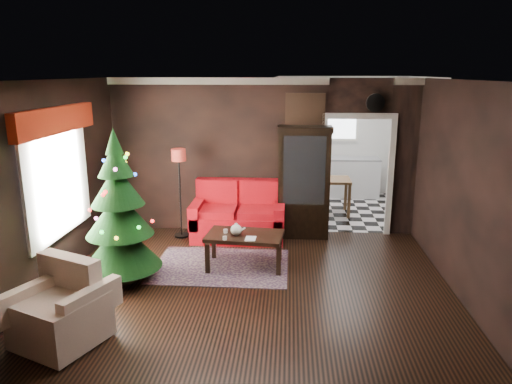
# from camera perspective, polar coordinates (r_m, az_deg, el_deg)

# --- Properties ---
(floor) EXTENTS (5.50, 5.50, 0.00)m
(floor) POSITION_cam_1_polar(r_m,az_deg,el_deg) (6.66, -0.57, -11.58)
(floor) COLOR black
(floor) RESTS_ON ground
(ceiling) EXTENTS (5.50, 5.50, 0.00)m
(ceiling) POSITION_cam_1_polar(r_m,az_deg,el_deg) (5.99, -0.63, 13.30)
(ceiling) COLOR white
(ceiling) RESTS_ON ground
(wall_back) EXTENTS (5.50, 0.00, 5.50)m
(wall_back) POSITION_cam_1_polar(r_m,az_deg,el_deg) (8.62, 0.77, 4.23)
(wall_back) COLOR black
(wall_back) RESTS_ON ground
(wall_front) EXTENTS (5.50, 0.00, 5.50)m
(wall_front) POSITION_cam_1_polar(r_m,az_deg,el_deg) (3.81, -3.71, -8.95)
(wall_front) COLOR black
(wall_front) RESTS_ON ground
(wall_left) EXTENTS (0.00, 5.50, 5.50)m
(wall_left) POSITION_cam_1_polar(r_m,az_deg,el_deg) (6.96, -23.79, 0.57)
(wall_left) COLOR black
(wall_left) RESTS_ON ground
(wall_right) EXTENTS (0.00, 5.50, 5.50)m
(wall_right) POSITION_cam_1_polar(r_m,az_deg,el_deg) (6.56, 24.11, -0.24)
(wall_right) COLOR black
(wall_right) RESTS_ON ground
(doorway) EXTENTS (1.10, 0.10, 2.10)m
(doorway) POSITION_cam_1_polar(r_m,az_deg,el_deg) (8.75, 11.94, 1.74)
(doorway) COLOR white
(doorway) RESTS_ON ground
(left_window) EXTENTS (0.05, 1.60, 1.40)m
(left_window) POSITION_cam_1_polar(r_m,az_deg,el_deg) (7.10, -22.81, 1.34)
(left_window) COLOR white
(left_window) RESTS_ON wall_left
(valance) EXTENTS (0.12, 2.10, 0.35)m
(valance) POSITION_cam_1_polar(r_m,az_deg,el_deg) (6.95, -22.87, 7.94)
(valance) COLOR #A0210E
(valance) RESTS_ON wall_left
(kitchen_floor) EXTENTS (3.00, 3.00, 0.00)m
(kitchen_floor) POSITION_cam_1_polar(r_m,az_deg,el_deg) (10.45, 10.58, -2.09)
(kitchen_floor) COLOR silver
(kitchen_floor) RESTS_ON ground
(kitchen_window) EXTENTS (0.70, 0.06, 0.70)m
(kitchen_window) POSITION_cam_1_polar(r_m,az_deg,el_deg) (11.55, 10.19, 8.07)
(kitchen_window) COLOR white
(kitchen_window) RESTS_ON ground
(rug) EXTENTS (2.04, 1.49, 0.01)m
(rug) POSITION_cam_1_polar(r_m,az_deg,el_deg) (7.39, -4.19, -8.84)
(rug) COLOR #44303F
(rug) RESTS_ON ground
(loveseat) EXTENTS (1.70, 0.90, 1.00)m
(loveseat) POSITION_cam_1_polar(r_m,az_deg,el_deg) (8.42, -2.16, -2.32)
(loveseat) COLOR #9C000A
(loveseat) RESTS_ON ground
(curio_cabinet) EXTENTS (0.90, 0.45, 1.90)m
(curio_cabinet) POSITION_cam_1_polar(r_m,az_deg,el_deg) (8.47, 5.73, 0.88)
(curio_cabinet) COLOR black
(curio_cabinet) RESTS_ON ground
(floor_lamp) EXTENTS (0.30, 0.30, 1.58)m
(floor_lamp) POSITION_cam_1_polar(r_m,az_deg,el_deg) (8.41, -9.10, -0.18)
(floor_lamp) COLOR black
(floor_lamp) RESTS_ON ground
(christmas_tree) EXTENTS (1.20, 1.20, 2.12)m
(christmas_tree) POSITION_cam_1_polar(r_m,az_deg,el_deg) (6.81, -16.15, -2.09)
(christmas_tree) COLOR black
(christmas_tree) RESTS_ON ground
(armchair) EXTENTS (1.12, 1.12, 0.87)m
(armchair) POSITION_cam_1_polar(r_m,az_deg,el_deg) (5.67, -22.57, -12.42)
(armchair) COLOR beige
(armchair) RESTS_ON ground
(coffee_table) EXTENTS (1.20, 0.79, 0.51)m
(coffee_table) POSITION_cam_1_polar(r_m,az_deg,el_deg) (7.27, -1.35, -6.97)
(coffee_table) COLOR black
(coffee_table) RESTS_ON rug
(teapot) EXTENTS (0.24, 0.24, 0.18)m
(teapot) POSITION_cam_1_polar(r_m,az_deg,el_deg) (7.11, -2.40, -4.52)
(teapot) COLOR silver
(teapot) RESTS_ON coffee_table
(cup_a) EXTENTS (0.07, 0.07, 0.06)m
(cup_a) POSITION_cam_1_polar(r_m,az_deg,el_deg) (7.25, -3.68, -4.69)
(cup_a) COLOR silver
(cup_a) RESTS_ON coffee_table
(cup_b) EXTENTS (0.08, 0.08, 0.05)m
(cup_b) POSITION_cam_1_polar(r_m,az_deg,el_deg) (6.95, -3.78, -5.55)
(cup_b) COLOR white
(cup_b) RESTS_ON coffee_table
(book) EXTENTS (0.15, 0.02, 0.21)m
(book) POSITION_cam_1_polar(r_m,az_deg,el_deg) (6.94, -1.29, -4.86)
(book) COLOR #A27E66
(book) RESTS_ON coffee_table
(wall_clock) EXTENTS (0.32, 0.32, 0.06)m
(wall_clock) POSITION_cam_1_polar(r_m,az_deg,el_deg) (8.56, 14.13, 10.35)
(wall_clock) COLOR white
(wall_clock) RESTS_ON wall_back
(painting) EXTENTS (0.62, 0.05, 0.52)m
(painting) POSITION_cam_1_polar(r_m,az_deg,el_deg) (8.45, 5.92, 9.77)
(painting) COLOR #C6804C
(painting) RESTS_ON wall_back
(kitchen_counter) EXTENTS (1.80, 0.60, 0.90)m
(kitchen_counter) POSITION_cam_1_polar(r_m,az_deg,el_deg) (11.50, 10.04, 1.74)
(kitchen_counter) COLOR silver
(kitchen_counter) RESTS_ON ground
(kitchen_table) EXTENTS (0.70, 0.70, 0.75)m
(kitchen_table) POSITION_cam_1_polar(r_m,az_deg,el_deg) (10.04, 9.16, -0.50)
(kitchen_table) COLOR brown
(kitchen_table) RESTS_ON ground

